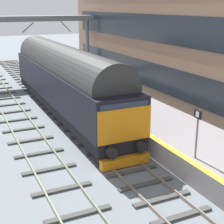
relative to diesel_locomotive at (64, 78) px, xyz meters
The scene contains 8 objects.
ground_plane 4.65m from the diesel_locomotive, 90.02° to the right, with size 140.00×140.00×0.00m, color slate.
track_main 4.62m from the diesel_locomotive, 90.02° to the right, with size 2.50×60.00×0.15m.
track_adjacent_west 5.67m from the diesel_locomotive, 129.76° to the right, with size 2.50×60.00×0.15m.
station_platform 5.69m from the diesel_locomotive, 47.58° to the right, with size 4.00×44.00×1.01m.
diesel_locomotive is the anchor object (origin of this frame).
platform_number_sign 11.43m from the diesel_locomotive, 79.32° to the right, with size 0.10×0.44×2.10m.
waiting_passenger 3.99m from the diesel_locomotive, 17.64° to the left, with size 0.44×0.48×1.64m.
overhead_footbridge 12.96m from the diesel_locomotive, 97.04° to the left, with size 16.48×2.00×6.18m.
Camera 1 is at (-6.66, -17.81, 7.16)m, focal length 55.03 mm.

